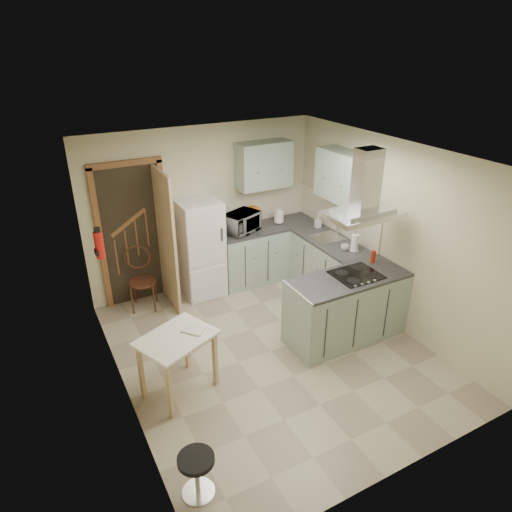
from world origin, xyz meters
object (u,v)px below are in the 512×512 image
extractor_hood (363,214)px  stool (197,475)px  drop_leaf_table (179,364)px  fridge (200,248)px  bentwood_chair (143,282)px  microwave (242,222)px  peninsula (347,307)px

extractor_hood → stool: 3.32m
extractor_hood → drop_leaf_table: size_ratio=1.15×
fridge → extractor_hood: (1.32, -1.98, 0.97)m
bentwood_chair → microwave: 1.72m
extractor_hood → bentwood_chair: (-2.24, 1.95, -1.29)m
drop_leaf_table → bentwood_chair: (0.13, 1.91, 0.07)m
drop_leaf_table → fridge: bearing=38.7°
extractor_hood → microwave: 2.16m
fridge → microwave: bearing=-2.3°
drop_leaf_table → stool: 1.34m
microwave → bentwood_chair: bearing=156.7°
fridge → bentwood_chair: bearing=-178.4°
peninsula → microwave: 2.11m
stool → fridge: bearing=67.2°
peninsula → microwave: size_ratio=2.83×
fridge → drop_leaf_table: 2.24m
fridge → peninsula: 2.35m
extractor_hood → bentwood_chair: 3.24m
peninsula → microwave: (-0.54, 1.95, 0.60)m
peninsula → drop_leaf_table: size_ratio=1.98×
peninsula → bentwood_chair: size_ratio=1.79×
fridge → peninsula: size_ratio=0.97×
fridge → extractor_hood: extractor_hood is taller
drop_leaf_table → bentwood_chair: bentwood_chair is taller
drop_leaf_table → stool: drop_leaf_table is taller
fridge → bentwood_chair: fridge is taller
drop_leaf_table → microwave: (1.74, 1.91, 0.68)m
stool → microwave: size_ratio=0.79×
fridge → microwave: 0.75m
peninsula → bentwood_chair: (-2.14, 1.95, -0.02)m
microwave → drop_leaf_table: bearing=-155.6°
microwave → extractor_hood: bearing=-95.0°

